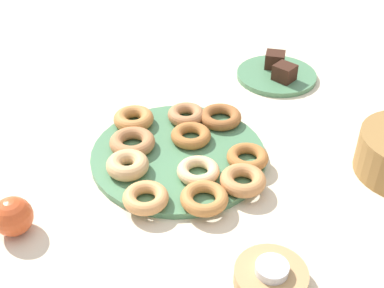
{
  "coord_description": "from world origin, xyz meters",
  "views": [
    {
      "loc": [
        0.73,
        0.35,
        0.64
      ],
      "look_at": [
        0.0,
        0.03,
        0.04
      ],
      "focal_mm": 47.45,
      "sensor_mm": 36.0,
      "label": 1
    }
  ],
  "objects": [
    {
      "name": "candle_holder",
      "position": [
        0.23,
        0.26,
        0.01
      ],
      "size": [
        0.11,
        0.11,
        0.03
      ],
      "primitive_type": "cylinder",
      "color": "tan",
      "rests_on": "ground_plane"
    },
    {
      "name": "donut_8",
      "position": [
        0.05,
        0.06,
        0.02
      ],
      "size": [
        0.1,
        0.1,
        0.02
      ],
      "primitive_type": "torus",
      "rotation": [
        0.0,
        0.0,
        0.19
      ],
      "color": "#EABC84",
      "rests_on": "donut_plate"
    },
    {
      "name": "brownie_near",
      "position": [
        -0.43,
        0.08,
        0.03
      ],
      "size": [
        0.05,
        0.06,
        0.04
      ],
      "primitive_type": "cube",
      "rotation": [
        0.0,
        0.0,
        0.19
      ],
      "color": "#381E14",
      "rests_on": "cake_plate"
    },
    {
      "name": "donut_0",
      "position": [
        -0.11,
        -0.03,
        0.03
      ],
      "size": [
        0.11,
        0.11,
        0.03
      ],
      "primitive_type": "torus",
      "rotation": [
        0.0,
        0.0,
        5.4
      ],
      "color": "#B27547",
      "rests_on": "donut_plate"
    },
    {
      "name": "donut_7",
      "position": [
        -0.03,
        0.14,
        0.02
      ],
      "size": [
        0.09,
        0.09,
        0.02
      ],
      "primitive_type": "torus",
      "rotation": [
        0.0,
        0.0,
        1.42
      ],
      "color": "#AD6B33",
      "rests_on": "donut_plate"
    },
    {
      "name": "brownie_far",
      "position": [
        -0.37,
        0.12,
        0.03
      ],
      "size": [
        0.06,
        0.06,
        0.04
      ],
      "primitive_type": "cube",
      "rotation": [
        0.0,
        0.0,
        -0.32
      ],
      "color": "#381E14",
      "rests_on": "cake_plate"
    },
    {
      "name": "donut_2",
      "position": [
        -0.14,
        0.04,
        0.02
      ],
      "size": [
        0.1,
        0.1,
        0.02
      ],
      "primitive_type": "torus",
      "rotation": [
        0.0,
        0.0,
        3.25
      ],
      "color": "#995B2D",
      "rests_on": "donut_plate"
    },
    {
      "name": "donut_4",
      "position": [
        -0.05,
        -0.13,
        0.03
      ],
      "size": [
        0.12,
        0.12,
        0.03
      ],
      "primitive_type": "torus",
      "rotation": [
        0.0,
        0.0,
        0.77
      ],
      "color": "#BC7A3D",
      "rests_on": "donut_plate"
    },
    {
      "name": "cake_plate",
      "position": [
        -0.4,
        0.09,
        0.01
      ],
      "size": [
        0.2,
        0.2,
        0.01
      ],
      "primitive_type": "cylinder",
      "color": "#4C7F56",
      "rests_on": "ground_plane"
    },
    {
      "name": "donut_1",
      "position": [
        0.02,
        -0.09,
        0.03
      ],
      "size": [
        0.1,
        0.1,
        0.03
      ],
      "primitive_type": "torus",
      "rotation": [
        0.0,
        0.0,
        1.67
      ],
      "color": "#B27547",
      "rests_on": "donut_plate"
    },
    {
      "name": "donut_6",
      "position": [
        0.09,
        -0.06,
        0.03
      ],
      "size": [
        0.11,
        0.11,
        0.03
      ],
      "primitive_type": "torus",
      "rotation": [
        0.0,
        0.0,
        3.61
      ],
      "color": "tan",
      "rests_on": "donut_plate"
    },
    {
      "name": "ground_plane",
      "position": [
        0.0,
        0.0,
        0.0
      ],
      "size": [
        2.4,
        2.4,
        0.0
      ],
      "primitive_type": "plane",
      "color": "beige"
    },
    {
      "name": "tealight",
      "position": [
        0.23,
        0.26,
        0.03
      ],
      "size": [
        0.05,
        0.05,
        0.01
      ],
      "primitive_type": "cylinder",
      "color": "silver",
      "rests_on": "candle_holder"
    },
    {
      "name": "donut_plate",
      "position": [
        0.0,
        0.0,
        0.01
      ],
      "size": [
        0.35,
        0.35,
        0.01
      ],
      "primitive_type": "cylinder",
      "color": "#4C7F56",
      "rests_on": "ground_plane"
    },
    {
      "name": "donut_3",
      "position": [
        0.12,
        0.1,
        0.02
      ],
      "size": [
        0.09,
        0.09,
        0.02
      ],
      "primitive_type": "torus",
      "rotation": [
        0.0,
        0.0,
        1.6
      ],
      "color": "#BC7A3D",
      "rests_on": "donut_plate"
    },
    {
      "name": "donut_9",
      "position": [
        0.04,
        0.15,
        0.03
      ],
      "size": [
        0.1,
        0.1,
        0.03
      ],
      "primitive_type": "torus",
      "rotation": [
        0.0,
        0.0,
        0.13
      ],
      "color": "#C6844C",
      "rests_on": "donut_plate"
    },
    {
      "name": "donut_10",
      "position": [
        0.16,
        0.01,
        0.03
      ],
      "size": [
        0.11,
        0.11,
        0.02
      ],
      "primitive_type": "torus",
      "rotation": [
        0.0,
        0.0,
        5.14
      ],
      "color": "tan",
      "rests_on": "donut_plate"
    },
    {
      "name": "apple",
      "position": [
        0.29,
        -0.17,
        0.03
      ],
      "size": [
        0.07,
        0.07,
        0.07
      ],
      "primitive_type": "sphere",
      "color": "#CC4C23",
      "rests_on": "ground_plane"
    },
    {
      "name": "donut_5",
      "position": [
        -0.05,
        0.01,
        0.02
      ],
      "size": [
        0.1,
        0.1,
        0.02
      ],
      "primitive_type": "torus",
      "rotation": [
        0.0,
        0.0,
        6.12
      ],
      "color": "#AD6B33",
      "rests_on": "donut_plate"
    }
  ]
}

